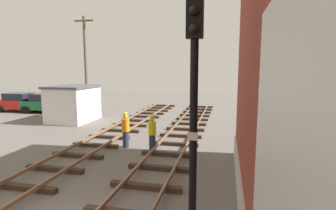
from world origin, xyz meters
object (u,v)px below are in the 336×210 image
signal_mast (194,89)px  parked_car_green (46,103)px  parked_car_red (19,102)px  control_hut (73,103)px  utility_pole_far (86,63)px  track_worker_foreground (152,133)px  track_worker_distant (126,130)px

signal_mast → parked_car_green: signal_mast is taller
signal_mast → parked_car_red: bearing=140.4°
control_hut → utility_pole_far: 4.82m
utility_pole_far → track_worker_foreground: 13.48m
utility_pole_far → parked_car_red: bearing=-174.9°
control_hut → signal_mast: bearing=-48.6°
control_hut → track_worker_distant: 8.57m
parked_car_red → track_worker_distant: size_ratio=2.25×
utility_pole_far → control_hut: bearing=-76.5°
parked_car_green → parked_car_red: same height
control_hut → parked_car_red: 8.21m
track_worker_foreground → track_worker_distant: size_ratio=1.00×
signal_mast → parked_car_red: size_ratio=1.38×
parked_car_green → track_worker_foreground: 15.54m
signal_mast → utility_pole_far: (-11.68, 15.84, 0.87)m
track_worker_foreground → signal_mast: bearing=-66.2°
parked_car_green → track_worker_foreground: (12.76, -8.87, 0.03)m
parked_car_red → track_worker_foreground: 18.01m
control_hut → track_worker_foreground: (8.02, -5.91, -0.46)m
signal_mast → parked_car_green: (-15.56, 15.22, -2.72)m
parked_car_red → utility_pole_far: (6.77, 0.60, 3.59)m
control_hut → track_worker_distant: control_hut is taller
control_hut → parked_car_green: 5.61m
parked_car_green → signal_mast: bearing=-44.4°
track_worker_distant → signal_mast: bearing=-57.1°
utility_pole_far → track_worker_distant: utility_pole_far is taller
utility_pole_far → track_worker_distant: size_ratio=4.60×
parked_car_red → utility_pole_far: 7.69m
control_hut → parked_car_red: control_hut is taller
track_worker_foreground → parked_car_red: bearing=150.4°
control_hut → track_worker_distant: size_ratio=2.03×
control_hut → track_worker_foreground: control_hut is taller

